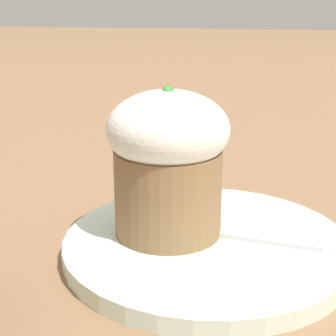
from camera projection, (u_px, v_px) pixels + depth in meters
The scene contains 4 objects.
ground_plane at pixel (206, 254), 0.41m from camera, with size 4.00×4.00×0.00m, color #846042.
dessert_plate at pixel (207, 246), 0.41m from camera, with size 0.21×0.21×0.01m.
carrot_cake at pixel (168, 160), 0.40m from camera, with size 0.09×0.09×0.11m.
spoon at pixel (208, 232), 0.41m from camera, with size 0.04×0.12×0.01m.
Camera 1 is at (-0.37, -0.02, 0.19)m, focal length 60.00 mm.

